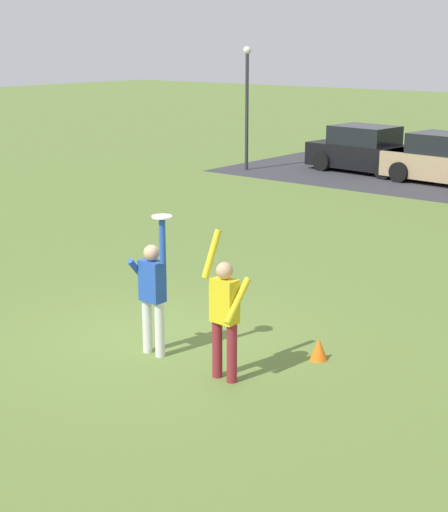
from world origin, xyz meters
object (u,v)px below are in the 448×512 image
(parked_car_black, at_px, (366,151))
(field_cone_orange, at_px, (319,349))
(frisbee_disc, at_px, (162,217))
(person_catcher, at_px, (152,290))
(person_defender, at_px, (225,311))
(lamppost_by_lot, at_px, (247,96))

(parked_car_black, xyz_separation_m, field_cone_orange, (7.89, -15.39, -0.57))
(frisbee_disc, distance_m, parked_car_black, 17.88)
(person_catcher, distance_m, parked_car_black, 17.75)
(parked_car_black, height_order, field_cone_orange, parked_car_black)
(person_defender, relative_size, field_cone_orange, 6.37)
(frisbee_disc, relative_size, parked_car_black, 0.07)
(field_cone_orange, bearing_deg, parked_car_black, 117.13)
(person_catcher, height_order, field_cone_orange, person_catcher)
(field_cone_orange, bearing_deg, frisbee_disc, -142.44)
(person_defender, height_order, frisbee_disc, frisbee_disc)
(person_catcher, height_order, frisbee_disc, frisbee_disc)
(lamppost_by_lot, relative_size, field_cone_orange, 13.31)
(person_defender, height_order, field_cone_orange, person_defender)
(frisbee_disc, bearing_deg, parked_car_black, 110.10)
(frisbee_disc, distance_m, lamppost_by_lot, 17.35)
(frisbee_disc, bearing_deg, field_cone_orange, 37.56)
(person_defender, distance_m, lamppost_by_lot, 18.10)
(person_catcher, bearing_deg, person_defender, -0.00)
(field_cone_orange, bearing_deg, person_catcher, -145.84)
(person_catcher, relative_size, parked_car_black, 0.49)
(person_catcher, distance_m, frisbee_disc, 1.13)
(lamppost_by_lot, bearing_deg, person_catcher, -56.90)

